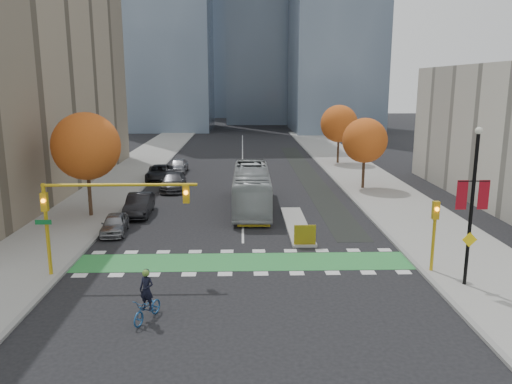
{
  "coord_description": "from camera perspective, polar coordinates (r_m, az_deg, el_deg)",
  "views": [
    {
      "loc": [
        0.02,
        -26.47,
        10.35
      ],
      "look_at": [
        0.93,
        7.16,
        3.0
      ],
      "focal_mm": 35.0,
      "sensor_mm": 36.0,
      "label": 1
    }
  ],
  "objects": [
    {
      "name": "parked_car_c",
      "position": [
        49.97,
        -9.43,
        1.17
      ],
      "size": [
        2.56,
        5.81,
        1.66
      ],
      "primitive_type": "imported",
      "rotation": [
        0.0,
        0.0,
        0.04
      ],
      "color": "#444448",
      "rests_on": "ground"
    },
    {
      "name": "centre_line",
      "position": [
        67.27,
        -1.55,
        3.47
      ],
      "size": [
        0.15,
        70.0,
        0.01
      ],
      "primitive_type": "cube",
      "color": "silver",
      "rests_on": "ground"
    },
    {
      "name": "tree_west",
      "position": [
        40.58,
        -18.84,
        4.97
      ],
      "size": [
        5.2,
        5.2,
        8.22
      ],
      "color": "#332114",
      "rests_on": "ground"
    },
    {
      "name": "median_island",
      "position": [
        37.14,
        4.68,
        -3.77
      ],
      "size": [
        1.6,
        10.0,
        0.16
      ],
      "primitive_type": "cube",
      "color": "gray",
      "rests_on": "ground"
    },
    {
      "name": "tree_east_far",
      "position": [
        65.87,
        9.47,
        7.71
      ],
      "size": [
        4.8,
        4.8,
        7.65
      ],
      "color": "#332114",
      "rests_on": "ground"
    },
    {
      "name": "traffic_signal_west",
      "position": [
        27.87,
        -18.08,
        -1.39
      ],
      "size": [
        8.53,
        0.56,
        5.2
      ],
      "color": "#BF9914",
      "rests_on": "ground"
    },
    {
      "name": "hazard_board",
      "position": [
        32.37,
        5.61,
        -4.9
      ],
      "size": [
        1.4,
        0.12,
        1.3
      ],
      "primitive_type": "cube",
      "color": "yellow",
      "rests_on": "median_island"
    },
    {
      "name": "bike_crossing",
      "position": [
        29.82,
        -1.5,
        -7.98
      ],
      "size": [
        20.0,
        3.0,
        0.01
      ],
      "primitive_type": "cube",
      "color": "#2C873D",
      "rests_on": "ground"
    },
    {
      "name": "parked_car_d",
      "position": [
        55.15,
        -10.94,
        2.15
      ],
      "size": [
        3.18,
        6.15,
        1.66
      ],
      "primitive_type": "imported",
      "rotation": [
        0.0,
        0.0,
        0.07
      ],
      "color": "black",
      "rests_on": "ground"
    },
    {
      "name": "parked_car_a",
      "position": [
        36.43,
        -15.85,
        -3.53
      ],
      "size": [
        1.97,
        4.21,
        1.39
      ],
      "primitive_type": "imported",
      "rotation": [
        0.0,
        0.0,
        0.08
      ],
      "color": "gray",
      "rests_on": "ground"
    },
    {
      "name": "parked_car_b",
      "position": [
        40.94,
        -13.21,
        -1.42
      ],
      "size": [
        2.0,
        5.25,
        1.71
      ],
      "primitive_type": "imported",
      "rotation": [
        0.0,
        0.0,
        0.04
      ],
      "color": "black",
      "rests_on": "ground"
    },
    {
      "name": "parked_car_e",
      "position": [
        59.82,
        -8.84,
        3.01
      ],
      "size": [
        2.1,
        4.88,
        1.64
      ],
      "primitive_type": "imported",
      "rotation": [
        0.0,
        0.0,
        -0.03
      ],
      "color": "#A8A9AE",
      "rests_on": "ground"
    },
    {
      "name": "banner_lamppost",
      "position": [
        27.19,
        23.48,
        -0.9
      ],
      "size": [
        1.65,
        0.36,
        8.28
      ],
      "color": "black",
      "rests_on": "ground"
    },
    {
      "name": "tree_east_near",
      "position": [
        50.23,
        12.33,
        5.77
      ],
      "size": [
        4.4,
        4.4,
        7.08
      ],
      "color": "#332114",
      "rests_on": "ground"
    },
    {
      "name": "bus",
      "position": [
        41.82,
        -0.52,
        0.46
      ],
      "size": [
        3.07,
        12.62,
        3.51
      ],
      "primitive_type": "imported",
      "rotation": [
        0.0,
        0.0,
        -0.01
      ],
      "color": "#9CA1A3",
      "rests_on": "ground"
    },
    {
      "name": "sidewalk_west",
      "position": [
        49.48,
        -17.37,
        -0.23
      ],
      "size": [
        7.0,
        120.0,
        0.15
      ],
      "primitive_type": "cube",
      "color": "gray",
      "rests_on": "ground"
    },
    {
      "name": "sidewalk_east",
      "position": [
        49.47,
        14.3,
        -0.05
      ],
      "size": [
        7.0,
        120.0,
        0.15
      ],
      "primitive_type": "cube",
      "color": "gray",
      "rests_on": "ground"
    },
    {
      "name": "traffic_signal_east",
      "position": [
        29.02,
        19.73,
        -3.64
      ],
      "size": [
        0.35,
        0.43,
        4.1
      ],
      "color": "#BF9914",
      "rests_on": "ground"
    },
    {
      "name": "bike_lane_paint",
      "position": [
        57.9,
        5.91,
        1.96
      ],
      "size": [
        2.5,
        50.0,
        0.01
      ],
      "primitive_type": "cube",
      "color": "black",
      "rests_on": "ground"
    },
    {
      "name": "curb_east",
      "position": [
        48.63,
        10.33,
        -0.08
      ],
      "size": [
        0.3,
        120.0,
        0.16
      ],
      "primitive_type": "cube",
      "color": "gray",
      "rests_on": "ground"
    },
    {
      "name": "cyclist",
      "position": [
        23.13,
        -12.32,
        -12.36
      ],
      "size": [
        1.45,
        2.2,
        2.4
      ],
      "rotation": [
        0.0,
        0.0,
        -0.39
      ],
      "color": "navy",
      "rests_on": "ground"
    },
    {
      "name": "curb_west",
      "position": [
        48.64,
        -13.4,
        -0.21
      ],
      "size": [
        0.3,
        120.0,
        0.16
      ],
      "primitive_type": "cube",
      "color": "gray",
      "rests_on": "ground"
    },
    {
      "name": "ground",
      "position": [
        28.42,
        -1.5,
        -9.04
      ],
      "size": [
        300.0,
        300.0,
        0.0
      ],
      "primitive_type": "plane",
      "color": "black",
      "rests_on": "ground"
    }
  ]
}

